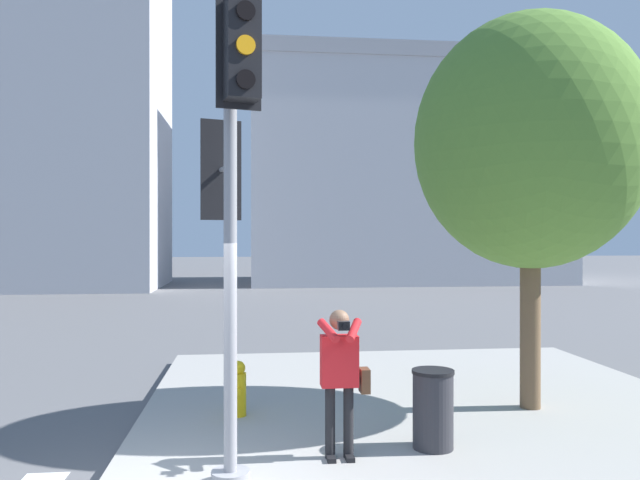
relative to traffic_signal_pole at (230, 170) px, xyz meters
name	(u,v)px	position (x,y,z in m)	size (l,w,h in m)	color
sidewalk_corner	(425,407)	(2.72, 2.78, -3.12)	(8.00, 8.00, 0.18)	#9E9B96
traffic_signal_pole	(230,170)	(0.00, 0.00, 0.00)	(0.62, 1.27, 5.05)	#939399
person_photographer	(341,370)	(1.17, 0.57, -2.08)	(0.58, 0.54, 1.60)	black
street_tree	(530,143)	(4.09, 2.25, 0.67)	(3.22, 3.22, 5.49)	brown
fire_hydrant	(238,389)	(0.03, 2.30, -2.67)	(0.22, 0.28, 0.73)	yellow
trash_bin	(433,409)	(2.25, 0.76, -2.58)	(0.48, 0.48, 0.88)	#2D2D33
building_right	(401,173)	(9.04, 29.98, 3.21)	(17.85, 9.15, 12.81)	#BCBCC1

